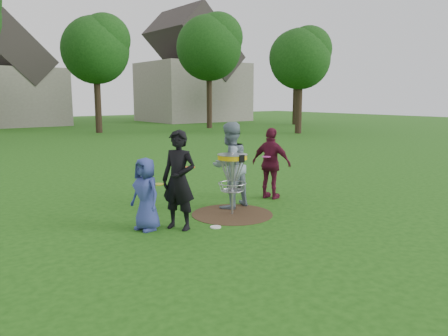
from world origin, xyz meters
TOP-DOWN VIEW (x-y plane):
  - ground at (0.00, 0.00)m, footprint 100.00×100.00m
  - dirt_patch at (0.00, 0.00)m, footprint 1.80×1.80m
  - player_blue at (-2.03, 0.13)m, footprint 0.59×0.78m
  - player_black at (-1.49, -0.21)m, footprint 0.75×0.85m
  - player_grey at (0.33, 0.52)m, footprint 1.06×0.88m
  - player_maroon at (1.74, 0.60)m, footprint 0.77×1.15m
  - disc_on_grass at (-0.88, -0.58)m, footprint 0.22×0.22m
  - disc_golf_basket at (0.00, -0.00)m, footprint 0.66×0.67m
  - held_discs at (-0.33, 0.18)m, footprint 3.45×0.90m
  - tree_row at (0.44, 20.67)m, footprint 51.20×17.42m
  - house_row at (4.78, 33.07)m, footprint 44.50×10.65m

SIDE VIEW (x-z plane):
  - ground at x=0.00m, z-range 0.00..0.00m
  - dirt_patch at x=0.00m, z-range 0.00..0.01m
  - disc_on_grass at x=-0.88m, z-range 0.00..0.02m
  - player_blue at x=-2.03m, z-range 0.00..1.43m
  - player_maroon at x=1.74m, z-range 0.00..1.81m
  - player_black at x=-1.49m, z-range 0.00..1.95m
  - player_grey at x=0.33m, z-range 0.00..2.01m
  - disc_golf_basket at x=0.00m, z-range 0.33..1.71m
  - held_discs at x=-0.33m, z-range 0.92..1.29m
  - house_row at x=4.78m, z-range -1.67..9.95m
  - tree_row at x=0.44m, z-range 1.26..11.16m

